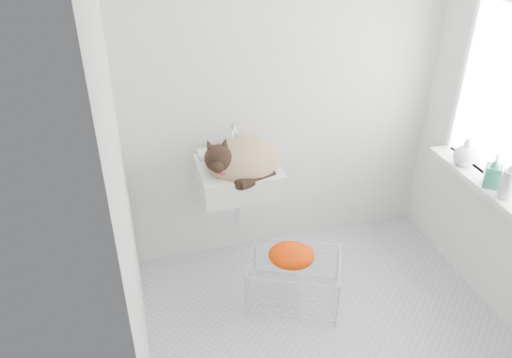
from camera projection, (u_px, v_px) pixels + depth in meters
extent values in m
cube|color=#B4BBC3|center=(330.00, 332.00, 3.16)|extent=(2.20, 2.00, 0.02)
cube|color=silver|center=(286.00, 86.00, 3.34)|extent=(2.20, 0.02, 2.50)
cube|color=silver|center=(122.00, 187.00, 2.27)|extent=(0.02, 2.00, 2.50)
cube|color=white|center=(512.00, 100.00, 2.87)|extent=(0.01, 0.80, 1.00)
cube|color=white|center=(510.00, 101.00, 2.87)|extent=(0.04, 0.90, 1.10)
cube|color=white|center=(480.00, 180.00, 3.13)|extent=(0.16, 0.88, 0.04)
cube|color=white|center=(239.00, 165.00, 3.25)|extent=(0.52, 0.45, 0.21)
ellipsoid|color=tan|center=(243.00, 161.00, 3.23)|extent=(0.48, 0.42, 0.24)
sphere|color=black|center=(218.00, 155.00, 3.07)|extent=(0.18, 0.18, 0.17)
torus|color=#A81D29|center=(221.00, 162.00, 3.09)|extent=(0.16, 0.15, 0.07)
cube|color=silver|center=(294.00, 283.00, 3.33)|extent=(0.68, 0.60, 0.34)
ellipsoid|color=#D36A06|center=(291.00, 259.00, 3.19)|extent=(0.35, 0.30, 0.12)
imported|color=silver|center=(504.00, 197.00, 2.93)|extent=(0.11, 0.11, 0.21)
imported|color=#267860|center=(489.00, 186.00, 3.03)|extent=(0.13, 0.13, 0.20)
imported|color=white|center=(463.00, 165.00, 3.25)|extent=(0.20, 0.20, 0.19)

